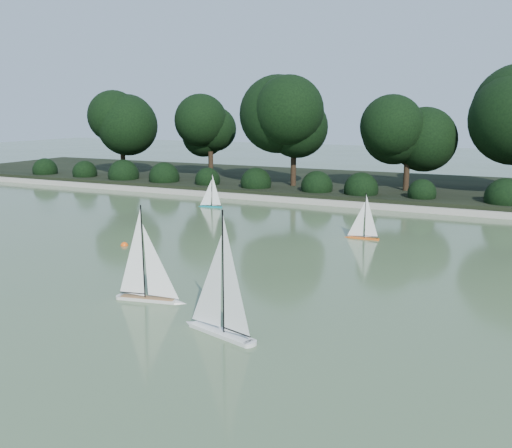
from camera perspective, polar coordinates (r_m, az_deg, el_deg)
The scene contains 10 objects.
ground at distance 10.24m, azimuth -3.26°, elevation -6.05°, with size 80.00×80.00×0.00m, color #3C5030.
pond_coping at distance 18.42m, azimuth 10.23°, elevation 1.93°, with size 40.00×0.35×0.18m, color gray.
far_bank at distance 22.26m, azimuth 12.96°, elevation 3.60°, with size 40.00×8.00×0.30m, color black.
tree_line at distance 20.30m, azimuth 15.74°, elevation 9.79°, with size 26.31×3.93×4.39m.
shrub_hedge at distance 19.23m, azimuth 10.98°, elevation 3.38°, with size 29.10×1.10×1.10m.
sailboat_white_a at distance 8.02m, azimuth -4.05°, elevation -8.85°, with size 1.36×0.60×1.88m.
sailboat_white_b at distance 9.44m, azimuth -10.31°, elevation -6.08°, with size 1.24×0.42×1.69m.
sailboat_orange at distance 13.96m, azimuth 10.41°, elevation -0.68°, with size 0.88×0.17×1.20m.
sailboat_teal at distance 18.24m, azimuth -4.71°, elevation 2.27°, with size 0.85×0.23×1.16m.
race_buoy at distance 13.40m, azimuth -13.03°, elevation -2.12°, with size 0.17×0.17×0.17m, color #F5510C.
Camera 1 is at (4.69, -8.56, 3.07)m, focal length 40.00 mm.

